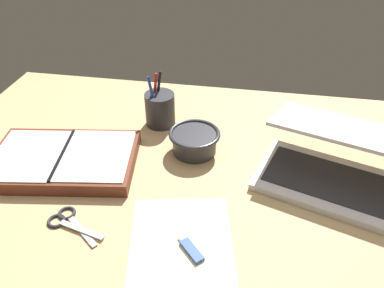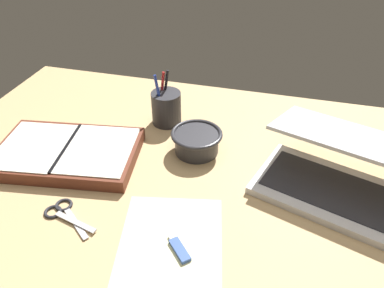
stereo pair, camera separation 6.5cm
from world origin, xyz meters
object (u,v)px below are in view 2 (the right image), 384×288
planner (67,153)px  scissors (63,212)px  laptop (333,171)px  bowl (197,141)px  pen_cup (166,108)px

planner → scissors: planner is taller
planner → laptop: bearing=-2.9°
laptop → planner: (-64.96, -6.17, -2.90)cm
laptop → planner: laptop is taller
planner → scissors: (8.72, -17.66, -1.48)cm
bowl → planner: 33.43cm
scissors → laptop: bearing=49.0°
laptop → scissors: laptop is taller
bowl → planner: bearing=-159.8°
bowl → scissors: (-22.62, -29.18, -2.99)cm
laptop → scissors: bearing=-139.2°
laptop → planner: size_ratio=0.99×
pen_cup → laptop: bearing=-20.3°
bowl → scissors: 37.05cm
scissors → pen_cup: bearing=101.4°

